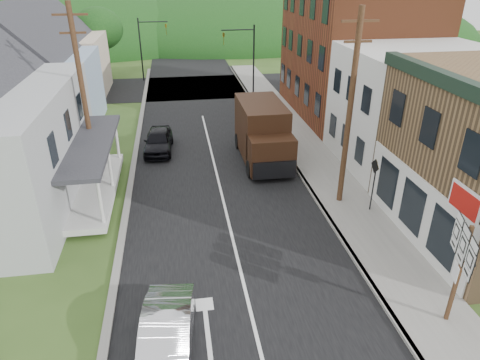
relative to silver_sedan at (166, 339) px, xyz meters
name	(u,v)px	position (x,y,z in m)	size (l,w,h in m)	color
ground	(237,255)	(2.74, 4.57, -0.69)	(120.00, 120.00, 0.00)	#2D4719
road	(212,157)	(2.74, 14.57, -0.69)	(9.00, 90.00, 0.02)	black
cross_road	(195,87)	(2.74, 31.57, -0.69)	(60.00, 9.00, 0.02)	black
sidewalk_right	(316,163)	(8.64, 12.57, -0.61)	(2.80, 55.00, 0.15)	slate
curb_right	(294,165)	(7.29, 12.57, -0.61)	(0.20, 55.00, 0.15)	slate
curb_left	(132,175)	(-1.91, 12.57, -0.63)	(0.30, 55.00, 0.12)	slate
storefront_white	(417,109)	(14.04, 12.07, 2.56)	(8.00, 7.00, 6.50)	silver
storefront_red	(354,48)	(14.04, 21.57, 4.31)	(8.00, 12.00, 10.00)	brown
house_blue	(39,76)	(-8.26, 21.57, 3.01)	(7.14, 8.16, 7.28)	#8A9DBC
house_cream	(61,53)	(-8.76, 30.57, 3.01)	(7.14, 8.16, 7.28)	beige
utility_pole_right	(350,111)	(8.34, 8.07, 3.97)	(1.60, 0.26, 9.00)	#472D19
utility_pole_left	(83,95)	(-3.76, 12.57, 3.97)	(1.60, 0.26, 9.00)	#472D19
traffic_signal_right	(246,52)	(7.04, 28.07, 3.07)	(2.87, 0.20, 6.00)	black
traffic_signal_left	(147,42)	(-1.56, 35.07, 3.07)	(2.87, 0.20, 6.00)	black
tree_left_d	(98,29)	(-6.26, 36.57, 4.20)	(4.80, 4.80, 6.94)	#382616
forested_ridge	(184,42)	(2.74, 59.57, -0.69)	(90.00, 30.00, 16.00)	black
silver_sedan	(166,339)	(0.00, 0.00, 0.00)	(1.45, 4.17, 1.37)	#B4B3B9
dark_sedan	(158,141)	(-0.46, 16.00, 0.01)	(1.64, 4.08, 1.39)	black
delivery_van	(263,133)	(5.62, 13.62, 1.02)	(2.54, 6.06, 3.38)	black
route_sign_cluster	(460,261)	(8.87, -0.01, 1.76)	(0.74, 1.94, 3.55)	#472D19
warning_sign	(374,178)	(9.39, 6.94, 1.13)	(0.11, 0.72, 2.60)	black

